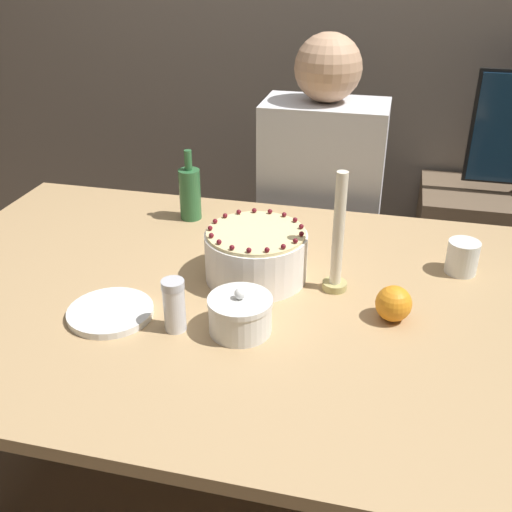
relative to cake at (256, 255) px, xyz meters
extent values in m
plane|color=brown|center=(-0.07, -0.09, -0.82)|extent=(12.00, 12.00, 0.00)
cube|color=tan|center=(-0.07, -0.09, -0.08)|extent=(1.57, 1.08, 0.03)
cylinder|color=tan|center=(-0.80, 0.39, -0.46)|extent=(0.07, 0.07, 0.73)
cylinder|color=tan|center=(0.65, 0.39, -0.46)|extent=(0.07, 0.07, 0.73)
cylinder|color=white|center=(0.00, 0.00, 0.00)|extent=(0.25, 0.25, 0.12)
cylinder|color=beige|center=(0.00, 0.00, 0.06)|extent=(0.24, 0.24, 0.01)
sphere|color=maroon|center=(0.11, 0.00, 0.07)|extent=(0.01, 0.01, 0.01)
sphere|color=maroon|center=(0.10, 0.04, 0.07)|extent=(0.01, 0.01, 0.01)
sphere|color=maroon|center=(0.08, 0.07, 0.07)|extent=(0.01, 0.01, 0.01)
sphere|color=maroon|center=(0.05, 0.10, 0.07)|extent=(0.01, 0.01, 0.01)
sphere|color=maroon|center=(0.01, 0.11, 0.07)|extent=(0.01, 0.01, 0.01)
sphere|color=maroon|center=(-0.03, 0.11, 0.07)|extent=(0.01, 0.01, 0.01)
sphere|color=maroon|center=(-0.07, 0.09, 0.07)|extent=(0.01, 0.01, 0.01)
sphere|color=maroon|center=(-0.09, 0.06, 0.07)|extent=(0.01, 0.01, 0.01)
sphere|color=maroon|center=(-0.11, 0.02, 0.07)|extent=(0.01, 0.01, 0.01)
sphere|color=maroon|center=(-0.11, -0.02, 0.07)|extent=(0.01, 0.01, 0.01)
sphere|color=maroon|center=(-0.09, -0.06, 0.07)|extent=(0.01, 0.01, 0.01)
sphere|color=maroon|center=(-0.07, -0.09, 0.07)|extent=(0.01, 0.01, 0.01)
sphere|color=maroon|center=(-0.03, -0.11, 0.07)|extent=(0.01, 0.01, 0.01)
sphere|color=maroon|center=(0.01, -0.11, 0.07)|extent=(0.01, 0.01, 0.01)
sphere|color=maroon|center=(0.05, -0.10, 0.07)|extent=(0.01, 0.01, 0.01)
sphere|color=maroon|center=(0.08, -0.07, 0.07)|extent=(0.01, 0.01, 0.01)
sphere|color=maroon|center=(0.10, -0.04, 0.07)|extent=(0.01, 0.01, 0.01)
cylinder|color=white|center=(0.02, -0.23, -0.03)|extent=(0.13, 0.13, 0.07)
cylinder|color=white|center=(0.02, -0.23, 0.01)|extent=(0.14, 0.14, 0.01)
sphere|color=white|center=(0.02, -0.23, 0.03)|extent=(0.02, 0.02, 0.02)
cylinder|color=white|center=(-0.11, -0.26, -0.01)|extent=(0.05, 0.05, 0.10)
cylinder|color=silver|center=(-0.11, -0.26, 0.05)|extent=(0.05, 0.05, 0.02)
cylinder|color=white|center=(-0.27, -0.24, -0.06)|extent=(0.19, 0.19, 0.01)
cylinder|color=white|center=(-0.27, -0.24, -0.05)|extent=(0.19, 0.19, 0.01)
cylinder|color=tan|center=(0.20, -0.01, -0.05)|extent=(0.06, 0.06, 0.02)
cylinder|color=silver|center=(0.20, -0.01, 0.09)|extent=(0.03, 0.03, 0.28)
cylinder|color=#2D6638|center=(-0.27, 0.30, 0.01)|extent=(0.06, 0.06, 0.15)
cylinder|color=#2D6638|center=(-0.27, 0.30, 0.12)|extent=(0.02, 0.02, 0.06)
cylinder|color=white|center=(0.49, 0.14, -0.02)|extent=(0.08, 0.08, 0.08)
sphere|color=orange|center=(0.33, -0.11, -0.02)|extent=(0.08, 0.08, 0.08)
cube|color=#473D33|center=(0.07, 0.65, -0.59)|extent=(0.34, 0.34, 0.45)
cube|color=silver|center=(0.07, 0.65, -0.08)|extent=(0.40, 0.24, 0.59)
sphere|color=tan|center=(0.07, 0.65, 0.32)|extent=(0.21, 0.21, 0.21)
camera|label=1|loc=(0.30, -1.24, 0.68)|focal=42.00mm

